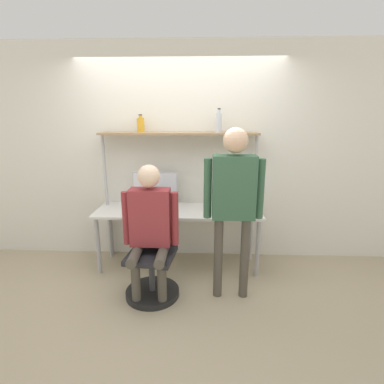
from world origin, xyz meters
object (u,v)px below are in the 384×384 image
office_chair (153,268)px  person_standing (234,193)px  bottle_clear (219,122)px  cell_phone (175,212)px  monitor (155,187)px  laptop (156,205)px  person_seated (150,222)px  bottle_amber (141,125)px

office_chair → person_standing: size_ratio=0.54×
bottle_clear → cell_phone: bearing=-151.2°
monitor → bottle_clear: size_ratio=2.03×
office_chair → bottle_clear: 1.81m
laptop → bottle_clear: size_ratio=1.20×
person_seated → bottle_amber: bottle_amber is taller
office_chair → person_seated: (-0.01, -0.05, 0.53)m
cell_phone → bottle_amber: bottle_amber is taller
person_seated → person_standing: bearing=2.5°
bottle_amber → bottle_clear: bearing=0.0°
monitor → person_standing: (0.89, -0.82, 0.15)m
cell_phone → bottle_clear: bearing=28.8°
cell_phone → bottle_amber: bearing=146.6°
person_seated → bottle_clear: 1.44m
monitor → office_chair: (0.08, -0.81, -0.67)m
person_standing → cell_phone: bearing=139.3°
person_standing → bottle_amber: 1.45m
office_chair → laptop: bearing=94.7°
monitor → bottle_amber: (-0.15, -0.01, 0.76)m
person_standing → bottle_amber: (-1.04, 0.81, 0.61)m
person_seated → person_standing: size_ratio=0.80×
bottle_amber → laptop: bearing=-46.6°
bottle_clear → office_chair: bearing=-130.9°
monitor → cell_phone: bearing=-46.4°
laptop → bottle_amber: bottle_amber is taller
monitor → office_chair: bearing=-84.1°
laptop → office_chair: 0.79m
monitor → person_standing: size_ratio=0.32×
person_seated → bottle_amber: bearing=104.9°
monitor → laptop: bearing=-80.6°
monitor → bottle_amber: 0.78m
laptop → bottle_clear: 1.23m
monitor → person_seated: bearing=-84.8°
cell_phone → person_seated: person_seated is taller
monitor → person_seated: (0.08, -0.86, -0.14)m
laptop → person_standing: bearing=-35.7°
person_seated → person_standing: person_standing is taller
monitor → person_standing: bearing=-42.5°
monitor → person_standing: person_standing is taller
office_chair → bottle_amber: (-0.23, 0.80, 1.44)m
person_standing → monitor: bearing=137.5°
office_chair → person_seated: 0.53m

